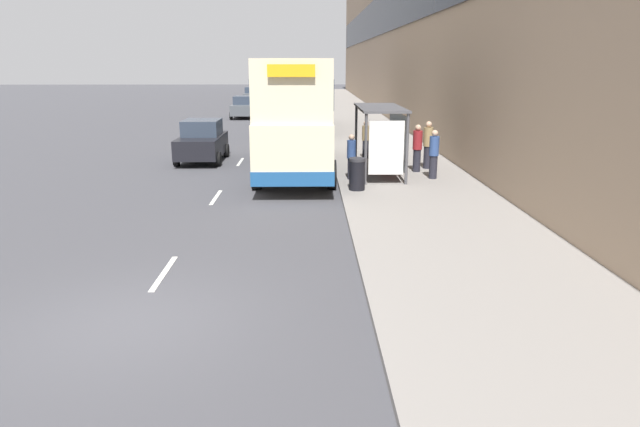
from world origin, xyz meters
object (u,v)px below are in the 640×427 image
at_px(car_0, 244,107).
at_px(litter_bin, 357,174).
at_px(pedestrian_4, 366,139).
at_px(car_1, 299,98).
at_px(car_2, 202,141).
at_px(pedestrian_at_shelter, 417,148).
at_px(pedestrian_3, 351,156).
at_px(double_decker_bus_ahead, 298,94).
at_px(pedestrian_2, 428,145).
at_px(car_3, 253,95).
at_px(pedestrian_1, 434,154).
at_px(bus_shelter, 385,128).
at_px(double_decker_bus_near, 295,114).

relative_size(car_0, litter_bin, 3.62).
bearing_deg(pedestrian_4, car_1, 95.79).
bearing_deg(car_2, pedestrian_at_shelter, 159.08).
distance_m(pedestrian_at_shelter, pedestrian_3, 2.99).
relative_size(double_decker_bus_ahead, pedestrian_4, 6.38).
distance_m(double_decker_bus_ahead, car_1, 21.82).
relative_size(pedestrian_2, pedestrian_3, 1.15).
xyz_separation_m(car_1, litter_bin, (2.48, -39.92, -0.17)).
bearing_deg(pedestrian_at_shelter, pedestrian_3, -151.07).
bearing_deg(car_3, pedestrian_4, 102.53).
xyz_separation_m(car_2, pedestrian_2, (9.29, -2.69, 0.20)).
distance_m(car_0, pedestrian_at_shelter, 25.39).
bearing_deg(pedestrian_4, pedestrian_3, -101.57).
xyz_separation_m(pedestrian_1, pedestrian_2, (0.20, 2.04, 0.05)).
bearing_deg(bus_shelter, pedestrian_4, 94.43).
xyz_separation_m(car_1, pedestrian_at_shelter, (5.03, -36.70, 0.22)).
xyz_separation_m(bus_shelter, pedestrian_3, (-1.28, -0.73, -0.92)).
relative_size(bus_shelter, pedestrian_4, 2.61).
distance_m(bus_shelter, pedestrian_at_shelter, 1.72).
distance_m(car_3, pedestrian_1, 44.21).
bearing_deg(pedestrian_3, litter_bin, -88.05).
bearing_deg(car_2, car_1, -96.37).
bearing_deg(car_3, litter_bin, 99.62).
height_order(double_decker_bus_ahead, litter_bin, double_decker_bus_ahead).
xyz_separation_m(car_0, litter_bin, (6.58, -26.92, -0.17)).
relative_size(car_3, pedestrian_at_shelter, 2.39).
bearing_deg(pedestrian_4, car_2, 179.63).
xyz_separation_m(pedestrian_at_shelter, pedestrian_3, (-2.61, -1.44, -0.10)).
height_order(double_decker_bus_near, pedestrian_at_shelter, double_decker_bus_near).
distance_m(car_1, car_3, 7.07).
bearing_deg(pedestrian_3, double_decker_bus_near, 133.57).
relative_size(car_1, pedestrian_3, 2.47).
height_order(pedestrian_3, pedestrian_4, pedestrian_4).
bearing_deg(car_1, pedestrian_3, -86.37).
bearing_deg(litter_bin, pedestrian_1, 32.60).
bearing_deg(pedestrian_at_shelter, double_decker_bus_near, 171.73).
bearing_deg(pedestrian_2, bus_shelter, -143.56).
xyz_separation_m(car_3, pedestrian_at_shelter, (10.15, -41.58, 0.22)).
bearing_deg(pedestrian_at_shelter, pedestrian_4, 116.45).
distance_m(bus_shelter, car_0, 25.65).
bearing_deg(pedestrian_2, car_0, 112.77).
height_order(car_1, car_2, car_2).
height_order(car_3, pedestrian_1, pedestrian_1).
xyz_separation_m(double_decker_bus_near, car_0, (-4.50, 23.02, -1.44)).
bearing_deg(pedestrian_at_shelter, car_2, 159.08).
relative_size(pedestrian_at_shelter, pedestrian_1, 1.03).
bearing_deg(double_decker_bus_ahead, pedestrian_4, -74.88).
bearing_deg(double_decker_bus_ahead, car_2, -108.92).
distance_m(pedestrian_1, pedestrian_3, 2.95).
xyz_separation_m(double_decker_bus_ahead, car_3, (-5.36, 26.65, -1.45)).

